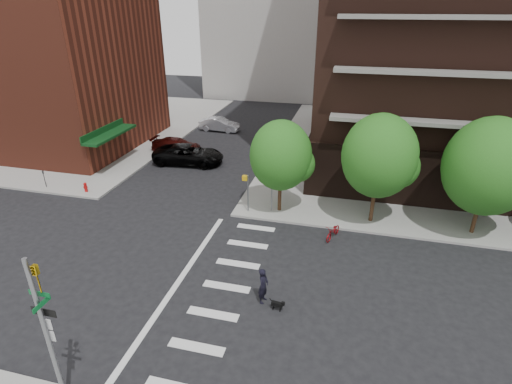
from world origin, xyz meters
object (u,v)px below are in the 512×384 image
object	(u,v)px
parked_car_black	(188,154)
traffic_signal	(51,347)
parked_car_silver	(219,124)
dog_walker	(263,286)
fire_hydrant	(85,187)
scooter	(333,232)
parked_car_maroon	(177,145)

from	to	relation	value
parked_car_black	traffic_signal	bearing A→B (deg)	-172.18
parked_car_silver	dog_walker	world-z (taller)	dog_walker
fire_hydrant	scooter	world-z (taller)	scooter
traffic_signal	parked_car_black	xyz separation A→B (m)	(-5.03, 22.92, -1.85)
parked_car_black	scooter	size ratio (longest dim) A/B	3.51
dog_walker	parked_car_black	bearing A→B (deg)	42.89
parked_car_maroon	scooter	world-z (taller)	parked_car_maroon
fire_hydrant	parked_car_silver	world-z (taller)	parked_car_silver
fire_hydrant	dog_walker	distance (m)	17.64
fire_hydrant	parked_car_silver	distance (m)	18.34
fire_hydrant	parked_car_black	world-z (taller)	parked_car_black
parked_car_maroon	scooter	bearing A→B (deg)	-128.76
parked_car_maroon	fire_hydrant	bearing A→B (deg)	163.41
dog_walker	scooter	bearing A→B (deg)	-13.45
parked_car_silver	scooter	bearing A→B (deg)	-141.25
scooter	dog_walker	bearing A→B (deg)	-93.42
parked_car_black	dog_walker	xyz separation A→B (m)	(10.52, -16.01, 0.06)
parked_car_maroon	dog_walker	size ratio (longest dim) A/B	2.62
parked_car_black	scooter	bearing A→B (deg)	-130.05
fire_hydrant	dog_walker	bearing A→B (deg)	-28.38
fire_hydrant	traffic_signal	bearing A→B (deg)	-56.74
scooter	parked_car_maroon	bearing A→B (deg)	162.08
parked_car_maroon	scooter	distance (m)	19.58
traffic_signal	parked_car_silver	world-z (taller)	traffic_signal
scooter	parked_car_silver	bearing A→B (deg)	144.92
fire_hydrant	parked_car_maroon	size ratio (longest dim) A/B	0.15
scooter	parked_car_black	bearing A→B (deg)	164.13
traffic_signal	parked_car_silver	bearing A→B (deg)	99.71
scooter	fire_hydrant	bearing A→B (deg)	-166.17
traffic_signal	parked_car_maroon	world-z (taller)	traffic_signal
parked_car_black	parked_car_silver	world-z (taller)	parked_car_black
traffic_signal	parked_car_silver	distance (m)	33.64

